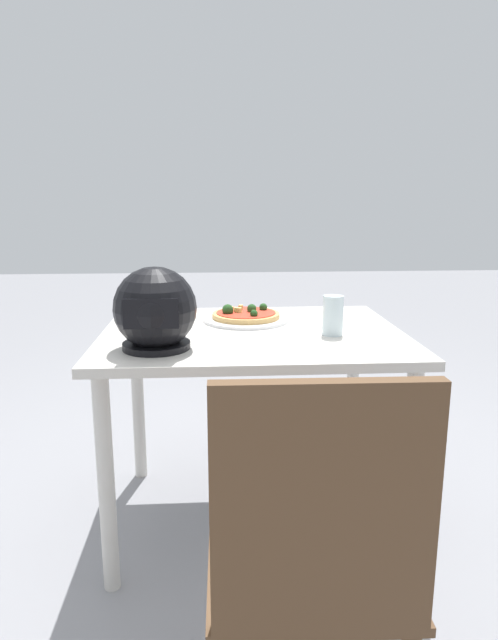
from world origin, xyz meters
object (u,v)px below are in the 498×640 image
at_px(pizza, 245,314).
at_px(motorcycle_helmet, 155,310).
at_px(drinking_glass, 333,315).
at_px(chair_far, 312,562).
at_px(dining_table, 252,356).

bearing_deg(pizza, motorcycle_helmet, 51.52).
relative_size(drinking_glass, chair_far, 0.15).
bearing_deg(dining_table, chair_far, 92.85).
bearing_deg(pizza, chair_far, 93.21).
bearing_deg(dining_table, drinking_glass, 163.17).
xyz_separation_m(dining_table, chair_far, (-0.05, 0.95, -0.13)).
xyz_separation_m(motorcycle_helmet, drinking_glass, (-0.58, -0.14, -0.05)).
xyz_separation_m(pizza, motorcycle_helmet, (0.30, 0.37, 0.10)).
height_order(drinking_glass, chair_far, chair_far).
height_order(dining_table, drinking_glass, drinking_glass).
relative_size(dining_table, motorcycle_helmet, 4.10).
bearing_deg(chair_far, dining_table, -87.15).
relative_size(pizza, chair_far, 0.28).
relative_size(pizza, motorcycle_helmet, 1.00).
bearing_deg(dining_table, motorcycle_helmet, 34.82).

